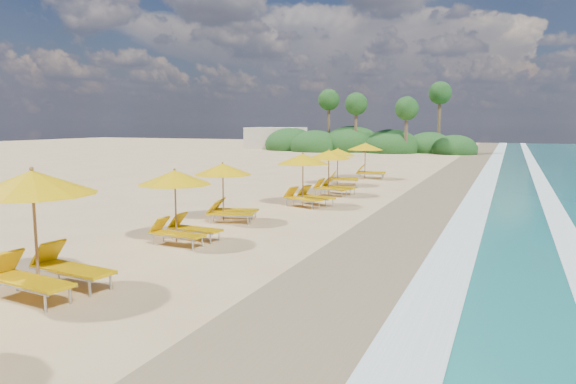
{
  "coord_description": "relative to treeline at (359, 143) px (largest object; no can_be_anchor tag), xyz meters",
  "views": [
    {
      "loc": [
        6.79,
        -16.11,
        3.52
      ],
      "look_at": [
        0.0,
        0.0,
        1.2
      ],
      "focal_mm": 33.02,
      "sensor_mm": 36.0,
      "label": 1
    }
  ],
  "objects": [
    {
      "name": "station_8",
      "position": [
        8.47,
        -29.11,
        0.28
      ],
      "size": [
        2.69,
        2.55,
        2.28
      ],
      "rotation": [
        0.0,
        0.0,
        0.15
      ],
      "color": "olive",
      "rests_on": "ground"
    },
    {
      "name": "surf_foam",
      "position": [
        16.64,
        -45.51,
        -0.97
      ],
      "size": [
        4.0,
        160.0,
        0.01
      ],
      "color": "white",
      "rests_on": "ground"
    },
    {
      "name": "station_7",
      "position": [
        7.92,
        -33.13,
        0.18
      ],
      "size": [
        2.62,
        2.54,
        2.1
      ],
      "rotation": [
        0.0,
        0.0,
        0.27
      ],
      "color": "olive",
      "rests_on": "ground"
    },
    {
      "name": "station_4",
      "position": [
        7.48,
        -45.23,
        0.19
      ],
      "size": [
        2.61,
        2.52,
        2.11
      ],
      "rotation": [
        0.0,
        0.0,
        0.25
      ],
      "color": "olive",
      "rests_on": "ground"
    },
    {
      "name": "wet_sand",
      "position": [
        13.94,
        -45.51,
        -0.99
      ],
      "size": [
        4.0,
        160.0,
        0.01
      ],
      "primitive_type": "cube",
      "color": "olive",
      "rests_on": "ground"
    },
    {
      "name": "station_6",
      "position": [
        8.75,
        -37.22,
        0.25
      ],
      "size": [
        2.67,
        2.55,
        2.22
      ],
      "rotation": [
        0.0,
        0.0,
        -0.19
      ],
      "color": "olive",
      "rests_on": "ground"
    },
    {
      "name": "treeline",
      "position": [
        0.0,
        0.0,
        0.0
      ],
      "size": [
        25.8,
        8.8,
        9.74
      ],
      "color": "#163D14",
      "rests_on": "ground"
    },
    {
      "name": "station_3",
      "position": [
        7.89,
        -48.78,
        0.23
      ],
      "size": [
        2.45,
        2.29,
        2.18
      ],
      "rotation": [
        0.0,
        0.0,
        -0.07
      ],
      "color": "olive",
      "rests_on": "ground"
    },
    {
      "name": "station_2",
      "position": [
        7.93,
        -53.77,
        0.47
      ],
      "size": [
        3.03,
        2.86,
        2.62
      ],
      "rotation": [
        0.0,
        0.0,
        -0.12
      ],
      "color": "olive",
      "rests_on": "ground"
    },
    {
      "name": "ground",
      "position": [
        9.94,
        -45.51,
        -1.0
      ],
      "size": [
        160.0,
        160.0,
        0.0
      ],
      "primitive_type": "plane",
      "color": "tan",
      "rests_on": "ground"
    },
    {
      "name": "beach_building",
      "position": [
        -12.06,
        2.49,
        0.4
      ],
      "size": [
        7.0,
        5.0,
        2.8
      ],
      "primitive_type": "cube",
      "color": "beige",
      "rests_on": "ground"
    },
    {
      "name": "station_5",
      "position": [
        8.81,
        -40.89,
        0.26
      ],
      "size": [
        2.89,
        2.84,
        2.24
      ],
      "rotation": [
        0.0,
        0.0,
        -0.36
      ],
      "color": "olive",
      "rests_on": "ground"
    }
  ]
}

